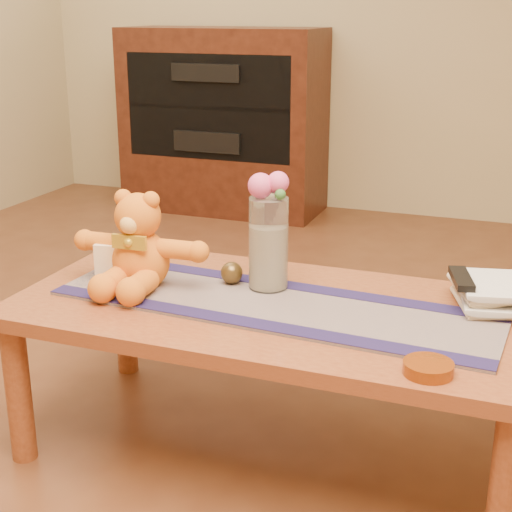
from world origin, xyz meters
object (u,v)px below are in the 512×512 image
at_px(glass_vase, 268,244).
at_px(amber_dish, 428,368).
at_px(teddy_bear, 140,241).
at_px(tv_remote, 461,279).
at_px(book_bottom, 458,304).
at_px(bronze_ball, 232,273).
at_px(pillar_candle, 116,260).

xyz_separation_m(glass_vase, amber_dish, (0.50, -0.36, -0.12)).
relative_size(teddy_bear, tv_remote, 2.39).
bearing_deg(glass_vase, teddy_bear, -163.98).
bearing_deg(glass_vase, tv_remote, 5.22).
bearing_deg(book_bottom, bronze_ball, 167.16).
distance_m(pillar_candle, tv_remote, 0.97).
height_order(teddy_bear, pillar_candle, teddy_bear).
distance_m(bronze_ball, book_bottom, 0.63).
bearing_deg(amber_dish, pillar_candle, 164.02).
bearing_deg(teddy_bear, pillar_candle, 173.15).
relative_size(glass_vase, tv_remote, 1.62).
relative_size(glass_vase, bronze_ball, 4.09).
relative_size(bronze_ball, amber_dish, 0.57).
distance_m(glass_vase, bronze_ball, 0.15).
distance_m(teddy_bear, pillar_candle, 0.11).
height_order(teddy_bear, amber_dish, teddy_bear).
bearing_deg(amber_dish, bronze_ball, 149.81).
xyz_separation_m(pillar_candle, amber_dish, (0.94, -0.27, -0.05)).
bearing_deg(bronze_ball, teddy_bear, -158.64).
distance_m(glass_vase, book_bottom, 0.54).
height_order(bronze_ball, amber_dish, bronze_ball).
bearing_deg(bronze_ball, pillar_candle, -164.99).
bearing_deg(pillar_candle, book_bottom, 8.99).
height_order(glass_vase, amber_dish, glass_vase).
bearing_deg(pillar_candle, bronze_ball, 15.01).
relative_size(tv_remote, amber_dish, 1.44).
relative_size(pillar_candle, glass_vase, 0.45).
xyz_separation_m(pillar_candle, tv_remote, (0.96, 0.14, 0.02)).
height_order(teddy_bear, tv_remote, teddy_bear).
xyz_separation_m(teddy_bear, bronze_ball, (0.24, 0.09, -0.10)).
relative_size(teddy_bear, amber_dish, 3.44).
xyz_separation_m(glass_vase, book_bottom, (0.52, 0.06, -0.13)).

